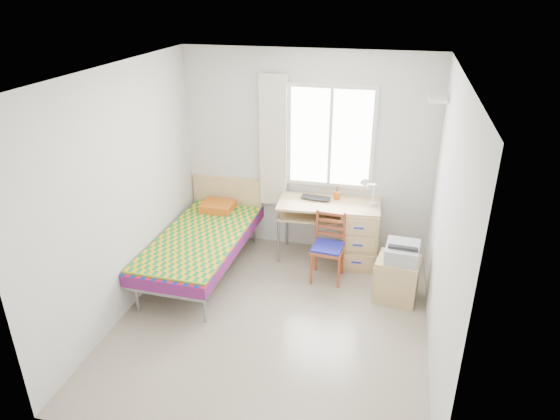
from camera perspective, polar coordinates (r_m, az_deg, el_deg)
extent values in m
plane|color=#BCAD93|center=(5.48, -0.80, -12.43)|extent=(3.50, 3.50, 0.00)
plane|color=white|center=(4.42, -1.00, 15.53)|extent=(3.50, 3.50, 0.00)
plane|color=silver|center=(6.40, 3.06, 6.38)|extent=(3.20, 0.00, 3.20)
plane|color=silver|center=(5.40, -17.56, 1.70)|extent=(0.00, 3.50, 3.50)
plane|color=silver|center=(4.70, 18.36, -1.88)|extent=(0.00, 3.50, 3.50)
cube|color=white|center=(6.26, 5.80, 8.28)|extent=(1.10, 0.04, 1.30)
cube|color=white|center=(6.25, 5.79, 8.25)|extent=(1.00, 0.02, 1.20)
cube|color=white|center=(6.25, 5.78, 8.24)|extent=(0.04, 0.02, 1.20)
cube|color=beige|center=(6.38, -0.77, 7.76)|extent=(0.35, 0.05, 1.70)
cube|color=white|center=(5.76, 17.62, 11.99)|extent=(0.20, 0.32, 0.03)
cube|color=gray|center=(6.17, -8.92, -4.28)|extent=(0.97, 2.07, 0.06)
cube|color=red|center=(6.13, -8.97, -3.61)|extent=(1.01, 2.09, 0.14)
cube|color=gold|center=(6.07, -9.09, -3.01)|extent=(0.99, 1.97, 0.03)
cube|color=tan|center=(6.88, -5.99, 1.54)|extent=(0.98, 0.07, 0.56)
cube|color=orange|center=(6.68, -7.14, 0.41)|extent=(0.42, 0.36, 0.10)
cylinder|color=gray|center=(5.72, -16.00, -9.71)|extent=(0.04, 0.04, 0.33)
cylinder|color=gray|center=(6.90, -2.95, -2.43)|extent=(0.04, 0.04, 0.33)
cube|color=tan|center=(6.25, 5.61, 0.67)|extent=(1.30, 0.66, 0.03)
cube|color=tan|center=(6.39, 9.11, -2.92)|extent=(0.48, 0.59, 0.76)
cube|color=tan|center=(6.35, 3.48, -0.47)|extent=(0.80, 0.59, 0.02)
cylinder|color=gray|center=(6.31, -0.18, -2.94)|extent=(0.03, 0.03, 0.76)
cylinder|color=gray|center=(6.73, 0.79, -1.11)|extent=(0.03, 0.03, 0.76)
cube|color=#9B461E|center=(5.97, 5.47, -4.48)|extent=(0.39, 0.39, 0.04)
cube|color=navy|center=(5.96, 5.48, -4.25)|extent=(0.37, 0.37, 0.04)
cube|color=#9B461E|center=(6.00, 5.80, -1.62)|extent=(0.33, 0.06, 0.36)
cylinder|color=#9B461E|center=(5.95, 3.60, -6.76)|extent=(0.03, 0.03, 0.41)
cylinder|color=#9B461E|center=(6.09, 7.22, -3.84)|extent=(0.04, 0.04, 0.83)
cube|color=tan|center=(5.82, 13.20, -7.66)|extent=(0.51, 0.47, 0.51)
cube|color=tan|center=(5.76, 10.97, -6.46)|extent=(0.06, 0.37, 0.18)
cube|color=tan|center=(5.87, 10.80, -8.23)|extent=(0.06, 0.37, 0.18)
cube|color=#B0B2B8|center=(5.67, 13.80, -4.69)|extent=(0.39, 0.44, 0.17)
cube|color=black|center=(5.63, 13.89, -3.94)|extent=(0.31, 0.36, 0.02)
imported|color=black|center=(6.29, 3.96, 1.17)|extent=(0.40, 0.28, 0.03)
cylinder|color=orange|center=(6.35, 6.49, 1.66)|extent=(0.09, 0.09, 0.10)
cylinder|color=white|center=(6.27, 10.58, 0.72)|extent=(0.10, 0.10, 0.03)
cylinder|color=white|center=(6.21, 10.68, 1.94)|extent=(0.02, 0.12, 0.27)
cylinder|color=white|center=(6.09, 10.54, 2.88)|extent=(0.13, 0.24, 0.11)
cone|color=white|center=(5.99, 9.73, 2.88)|extent=(0.14, 0.15, 0.13)
imported|color=gray|center=(6.39, 4.08, -0.55)|extent=(0.27, 0.31, 0.02)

